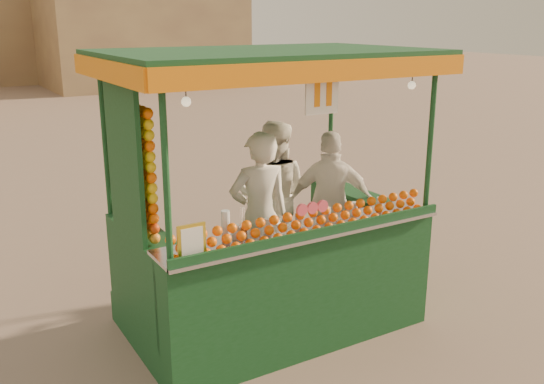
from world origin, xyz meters
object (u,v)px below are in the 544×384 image
juice_cart (268,246)px  vendor_left (259,216)px  vendor_middle (273,196)px  vendor_right (331,203)px

juice_cart → vendor_left: 0.32m
juice_cart → vendor_middle: 0.91m
vendor_left → vendor_right: 0.99m
juice_cart → vendor_right: (0.97, 0.26, 0.22)m
vendor_middle → vendor_right: 0.67m
vendor_middle → vendor_left: bearing=89.2°
vendor_left → vendor_middle: 0.76m
juice_cart → vendor_right: 1.03m
vendor_left → vendor_right: size_ratio=1.07×
vendor_middle → juice_cart: bearing=96.3°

